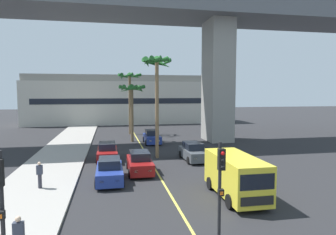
{
  "coord_description": "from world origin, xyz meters",
  "views": [
    {
      "loc": [
        -3.37,
        -3.2,
        5.95
      ],
      "look_at": [
        0.0,
        14.0,
        4.47
      ],
      "focal_mm": 31.67,
      "sensor_mm": 36.0,
      "label": 1
    }
  ],
  "objects_px": {
    "car_queue_fourth": "(193,152)",
    "palm_tree_mid_median": "(132,95)",
    "pedestrian_far_along": "(40,174)",
    "palm_tree_near_median": "(130,84)",
    "car_queue_second": "(107,152)",
    "palm_tree_far_median": "(157,73)",
    "traffic_light_left_sidewalk_corner": "(1,204)",
    "car_queue_third": "(152,137)",
    "delivery_van": "(236,175)",
    "car_queue_fifth": "(140,163)",
    "car_queue_front": "(110,171)",
    "traffic_light_median_near": "(220,183)"
  },
  "relations": [
    {
      "from": "car_queue_fifth",
      "to": "palm_tree_near_median",
      "type": "height_order",
      "value": "palm_tree_near_median"
    },
    {
      "from": "car_queue_second",
      "to": "car_queue_fourth",
      "type": "xyz_separation_m",
      "value": [
        7.44,
        -1.39,
        0.0
      ]
    },
    {
      "from": "car_queue_front",
      "to": "delivery_van",
      "type": "xyz_separation_m",
      "value": [
        7.02,
        -4.41,
        0.57
      ]
    },
    {
      "from": "pedestrian_far_along",
      "to": "palm_tree_near_median",
      "type": "bearing_deg",
      "value": 73.35
    },
    {
      "from": "car_queue_third",
      "to": "delivery_van",
      "type": "xyz_separation_m",
      "value": [
        2.15,
        -18.77,
        0.57
      ]
    },
    {
      "from": "car_queue_front",
      "to": "palm_tree_near_median",
      "type": "xyz_separation_m",
      "value": [
        2.89,
        22.53,
        6.37
      ]
    },
    {
      "from": "car_queue_fourth",
      "to": "palm_tree_mid_median",
      "type": "relative_size",
      "value": 0.6
    },
    {
      "from": "car_queue_second",
      "to": "palm_tree_far_median",
      "type": "bearing_deg",
      "value": 1.81
    },
    {
      "from": "palm_tree_mid_median",
      "to": "traffic_light_median_near",
      "type": "bearing_deg",
      "value": -87.35
    },
    {
      "from": "palm_tree_mid_median",
      "to": "car_queue_fifth",
      "type": "bearing_deg",
      "value": -92.07
    },
    {
      "from": "car_queue_front",
      "to": "car_queue_third",
      "type": "relative_size",
      "value": 1.0
    },
    {
      "from": "traffic_light_left_sidewalk_corner",
      "to": "pedestrian_far_along",
      "type": "height_order",
      "value": "traffic_light_left_sidewalk_corner"
    },
    {
      "from": "car_queue_third",
      "to": "traffic_light_median_near",
      "type": "relative_size",
      "value": 0.98
    },
    {
      "from": "car_queue_second",
      "to": "palm_tree_far_median",
      "type": "height_order",
      "value": "palm_tree_far_median"
    },
    {
      "from": "delivery_van",
      "to": "traffic_light_median_near",
      "type": "relative_size",
      "value": 1.25
    },
    {
      "from": "delivery_van",
      "to": "palm_tree_far_median",
      "type": "height_order",
      "value": "palm_tree_far_median"
    },
    {
      "from": "car_queue_third",
      "to": "delivery_van",
      "type": "distance_m",
      "value": 18.9
    },
    {
      "from": "car_queue_fourth",
      "to": "traffic_light_median_near",
      "type": "relative_size",
      "value": 0.99
    },
    {
      "from": "car_queue_front",
      "to": "palm_tree_far_median",
      "type": "relative_size",
      "value": 0.45
    },
    {
      "from": "car_queue_third",
      "to": "pedestrian_far_along",
      "type": "bearing_deg",
      "value": -120.42
    },
    {
      "from": "car_queue_front",
      "to": "traffic_light_left_sidewalk_corner",
      "type": "xyz_separation_m",
      "value": [
        -2.92,
        -11.04,
        2.14
      ]
    },
    {
      "from": "palm_tree_far_median",
      "to": "traffic_light_left_sidewalk_corner",
      "type": "bearing_deg",
      "value": -112.15
    },
    {
      "from": "delivery_van",
      "to": "car_queue_fourth",
      "type": "bearing_deg",
      "value": 88.7
    },
    {
      "from": "car_queue_front",
      "to": "palm_tree_mid_median",
      "type": "bearing_deg",
      "value": 80.35
    },
    {
      "from": "car_queue_fifth",
      "to": "palm_tree_near_median",
      "type": "xyz_separation_m",
      "value": [
        0.68,
        20.61,
        6.37
      ]
    },
    {
      "from": "car_queue_fourth",
      "to": "delivery_van",
      "type": "bearing_deg",
      "value": -91.3
    },
    {
      "from": "car_queue_second",
      "to": "palm_tree_mid_median",
      "type": "bearing_deg",
      "value": 73.09
    },
    {
      "from": "car_queue_third",
      "to": "palm_tree_far_median",
      "type": "bearing_deg",
      "value": -94.72
    },
    {
      "from": "traffic_light_left_sidewalk_corner",
      "to": "palm_tree_far_median",
      "type": "distance_m",
      "value": 19.57
    },
    {
      "from": "car_queue_front",
      "to": "car_queue_fourth",
      "type": "relative_size",
      "value": 0.99
    },
    {
      "from": "delivery_van",
      "to": "traffic_light_median_near",
      "type": "height_order",
      "value": "traffic_light_median_near"
    },
    {
      "from": "traffic_light_left_sidewalk_corner",
      "to": "palm_tree_far_median",
      "type": "bearing_deg",
      "value": 67.85
    },
    {
      "from": "palm_tree_near_median",
      "to": "pedestrian_far_along",
      "type": "relative_size",
      "value": 5.41
    },
    {
      "from": "car_queue_second",
      "to": "delivery_van",
      "type": "distance_m",
      "value": 13.0
    },
    {
      "from": "traffic_light_left_sidewalk_corner",
      "to": "traffic_light_median_near",
      "type": "distance_m",
      "value": 6.92
    },
    {
      "from": "palm_tree_far_median",
      "to": "pedestrian_far_along",
      "type": "xyz_separation_m",
      "value": [
        -8.38,
        -7.55,
        -6.71
      ]
    },
    {
      "from": "car_queue_second",
      "to": "pedestrian_far_along",
      "type": "height_order",
      "value": "pedestrian_far_along"
    },
    {
      "from": "car_queue_second",
      "to": "palm_tree_far_median",
      "type": "distance_m",
      "value": 8.27
    },
    {
      "from": "palm_tree_far_median",
      "to": "car_queue_fifth",
      "type": "bearing_deg",
      "value": -113.67
    },
    {
      "from": "traffic_light_left_sidewalk_corner",
      "to": "traffic_light_median_near",
      "type": "bearing_deg",
      "value": 8.45
    },
    {
      "from": "car_queue_front",
      "to": "car_queue_fifth",
      "type": "bearing_deg",
      "value": 40.94
    },
    {
      "from": "car_queue_second",
      "to": "palm_tree_mid_median",
      "type": "distance_m",
      "value": 11.2
    },
    {
      "from": "palm_tree_mid_median",
      "to": "palm_tree_far_median",
      "type": "height_order",
      "value": "palm_tree_far_median"
    },
    {
      "from": "car_queue_fourth",
      "to": "palm_tree_mid_median",
      "type": "xyz_separation_m",
      "value": [
        -4.52,
        10.99,
        4.97
      ]
    },
    {
      "from": "car_queue_front",
      "to": "palm_tree_far_median",
      "type": "bearing_deg",
      "value": 57.05
    },
    {
      "from": "car_queue_fifth",
      "to": "palm_tree_mid_median",
      "type": "xyz_separation_m",
      "value": [
        0.51,
        14.07,
        4.97
      ]
    },
    {
      "from": "delivery_van",
      "to": "traffic_light_left_sidewalk_corner",
      "type": "height_order",
      "value": "traffic_light_left_sidewalk_corner"
    },
    {
      "from": "car_queue_fifth",
      "to": "palm_tree_mid_median",
      "type": "bearing_deg",
      "value": 87.93
    },
    {
      "from": "palm_tree_far_median",
      "to": "car_queue_third",
      "type": "bearing_deg",
      "value": 85.28
    },
    {
      "from": "car_queue_second",
      "to": "traffic_light_left_sidewalk_corner",
      "type": "xyz_separation_m",
      "value": [
        -2.72,
        -17.42,
        2.14
      ]
    }
  ]
}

